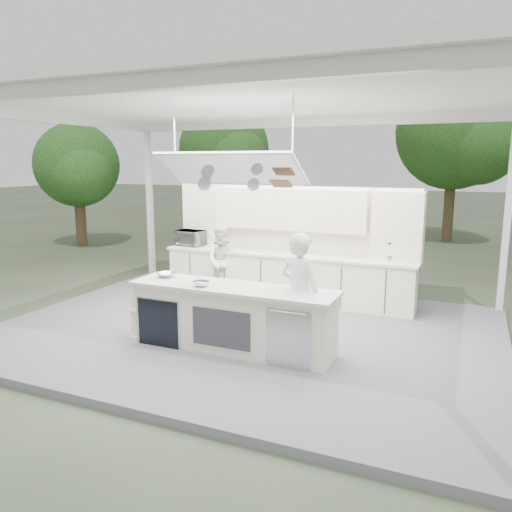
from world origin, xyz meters
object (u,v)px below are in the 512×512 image
at_px(sous_chef, 224,262).
at_px(back_counter, 286,276).
at_px(demo_island, 231,318).
at_px(head_chef, 300,294).

bearing_deg(sous_chef, back_counter, -6.15).
height_order(demo_island, back_counter, same).
relative_size(demo_island, head_chef, 1.75).
relative_size(back_counter, sous_chef, 3.40).
bearing_deg(back_counter, demo_island, -86.37).
bearing_deg(sous_chef, head_chef, -65.86).
relative_size(back_counter, head_chef, 2.87).
bearing_deg(head_chef, demo_island, 29.29).
xyz_separation_m(demo_island, head_chef, (0.99, 0.21, 0.41)).
bearing_deg(demo_island, head_chef, 12.07).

